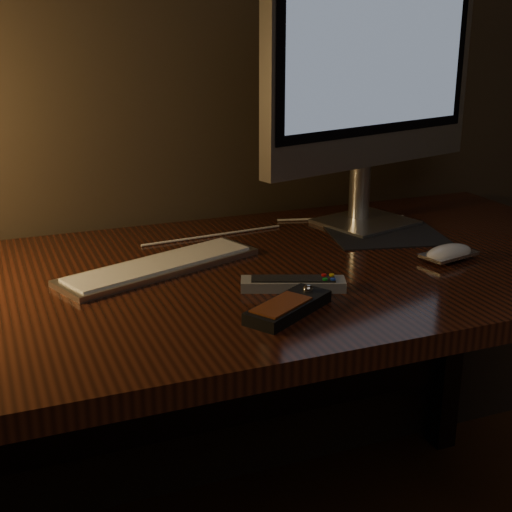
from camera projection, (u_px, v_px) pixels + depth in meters
name	position (u px, v px, depth m)	size (l,w,h in m)	color
desk	(230.00, 320.00, 1.44)	(1.60, 0.75, 0.75)	#38170C
monitor	(375.00, 57.00, 1.52)	(0.59, 0.22, 0.63)	silver
keyboard	(160.00, 266.00, 1.34)	(0.40, 0.11, 0.01)	silver
mousepad	(386.00, 235.00, 1.55)	(0.24, 0.19, 0.00)	black
mouse	(449.00, 255.00, 1.39)	(0.11, 0.06, 0.02)	white
media_remote	(288.00, 307.00, 1.14)	(0.17, 0.14, 0.03)	black
tv_remote	(293.00, 284.00, 1.24)	(0.19, 0.11, 0.02)	gray
cable	(282.00, 228.00, 1.60)	(0.01, 0.01, 0.63)	white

